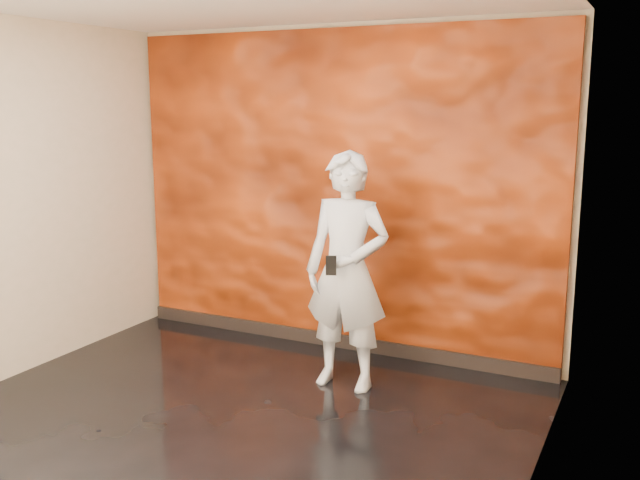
{
  "coord_description": "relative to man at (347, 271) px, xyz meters",
  "views": [
    {
      "loc": [
        2.57,
        -3.59,
        2.16
      ],
      "look_at": [
        0.39,
        0.85,
        1.19
      ],
      "focal_mm": 40.0,
      "sensor_mm": 36.0,
      "label": 1
    }
  ],
  "objects": [
    {
      "name": "phone",
      "position": [
        -0.01,
        -0.26,
        0.1
      ],
      "size": [
        0.08,
        0.04,
        0.14
      ],
      "primitive_type": "cube",
      "rotation": [
        0.0,
        0.0,
        0.41
      ],
      "color": "black",
      "rests_on": "man"
    },
    {
      "name": "man",
      "position": [
        0.0,
        0.0,
        0.0
      ],
      "size": [
        0.67,
        0.45,
        1.8
      ],
      "primitive_type": "imported",
      "rotation": [
        0.0,
        0.0,
        0.02
      ],
      "color": "#ABB3BC",
      "rests_on": "ground"
    },
    {
      "name": "feature_wall",
      "position": [
        -0.46,
        0.79,
        0.48
      ],
      "size": [
        3.9,
        0.06,
        2.75
      ],
      "primitive_type": "cube",
      "color": "#C0420E",
      "rests_on": "ground"
    },
    {
      "name": "room",
      "position": [
        -0.46,
        -1.17,
        0.5
      ],
      "size": [
        4.02,
        4.02,
        2.81
      ],
      "color": "black",
      "rests_on": "ground"
    },
    {
      "name": "baseboard",
      "position": [
        -0.46,
        0.75,
        -0.84
      ],
      "size": [
        3.9,
        0.04,
        0.12
      ],
      "primitive_type": "cube",
      "color": "black",
      "rests_on": "ground"
    }
  ]
}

